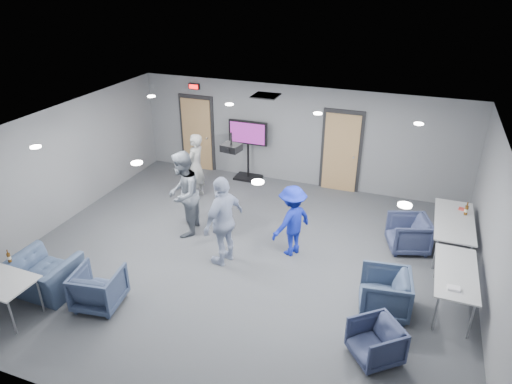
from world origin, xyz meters
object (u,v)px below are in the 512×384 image
(chair_right_c, at_px, (375,342))
(tv_stand, at_px, (248,147))
(table_right_b, at_px, (456,274))
(bottle_front, at_px, (9,257))
(person_c, at_px, (224,221))
(table_right_a, at_px, (454,222))
(chair_front_b, at_px, (44,276))
(chair_right_a, at_px, (408,234))
(projector, at_px, (231,148))
(person_d, at_px, (292,221))
(chair_right_b, at_px, (385,293))
(person_a, at_px, (196,167))
(bottle_right, at_px, (466,210))
(chair_front_a, at_px, (99,288))
(person_b, at_px, (183,194))

(chair_right_c, bearing_deg, tv_stand, 178.03)
(table_right_b, xyz_separation_m, bottle_front, (-7.40, -2.45, 0.14))
(person_c, distance_m, table_right_a, 4.76)
(chair_front_b, bearing_deg, table_right_b, -161.42)
(chair_front_b, xyz_separation_m, table_right_a, (6.97, 4.11, 0.32))
(person_c, xyz_separation_m, chair_right_a, (3.45, 1.76, -0.57))
(table_right_b, relative_size, projector, 4.44)
(person_d, xyz_separation_m, chair_right_b, (2.02, -1.18, -0.38))
(person_a, distance_m, chair_right_a, 5.37)
(table_right_b, distance_m, projector, 4.54)
(chair_front_b, distance_m, bottle_front, 0.68)
(chair_right_a, xyz_separation_m, tv_stand, (-4.48, 2.20, 0.59))
(person_a, relative_size, bottle_front, 6.90)
(chair_right_b, distance_m, chair_right_c, 1.15)
(chair_right_a, bearing_deg, person_a, -114.66)
(person_c, distance_m, chair_front_b, 3.43)
(person_d, relative_size, bottle_right, 5.16)
(person_c, relative_size, bottle_front, 7.53)
(chair_right_b, height_order, bottle_front, bottle_front)
(chair_right_a, xyz_separation_m, chair_front_a, (-4.96, -3.77, -0.01))
(person_b, bearing_deg, chair_right_b, 62.72)
(person_c, distance_m, projector, 1.49)
(chair_right_b, distance_m, table_right_a, 2.71)
(person_d, xyz_separation_m, chair_front_a, (-2.70, -2.77, -0.40))
(chair_right_b, bearing_deg, person_c, -105.34)
(chair_front_a, bearing_deg, chair_right_c, 176.26)
(person_c, distance_m, chair_right_b, 3.27)
(chair_right_c, height_order, bottle_front, bottle_front)
(chair_right_b, bearing_deg, table_right_b, 108.95)
(person_c, bearing_deg, tv_stand, -149.83)
(chair_right_a, height_order, table_right_b, chair_right_a)
(bottle_front, height_order, bottle_right, bottle_right)
(chair_right_c, distance_m, table_right_b, 2.06)
(chair_right_c, distance_m, bottle_right, 4.17)
(bottle_right, bearing_deg, table_right_b, -95.46)
(chair_right_a, bearing_deg, person_c, -80.65)
(table_right_b, xyz_separation_m, projector, (-4.19, 0.09, 1.72))
(chair_front_a, xyz_separation_m, chair_front_b, (-1.15, -0.06, 0.00))
(person_b, xyz_separation_m, tv_stand, (0.25, 3.25, -0.01))
(person_a, relative_size, chair_front_a, 2.15)
(table_right_a, distance_m, bottle_front, 8.59)
(person_b, bearing_deg, bottle_front, -44.16)
(person_a, height_order, chair_right_c, person_a)
(projector, bearing_deg, table_right_b, 7.42)
(table_right_a, bearing_deg, person_d, 112.21)
(chair_right_c, relative_size, tv_stand, 0.41)
(chair_front_a, bearing_deg, person_d, -143.24)
(chair_right_a, bearing_deg, chair_right_b, -24.19)
(person_b, height_order, bottle_right, person_b)
(chair_front_b, xyz_separation_m, bottle_front, (-0.43, -0.25, 0.46))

